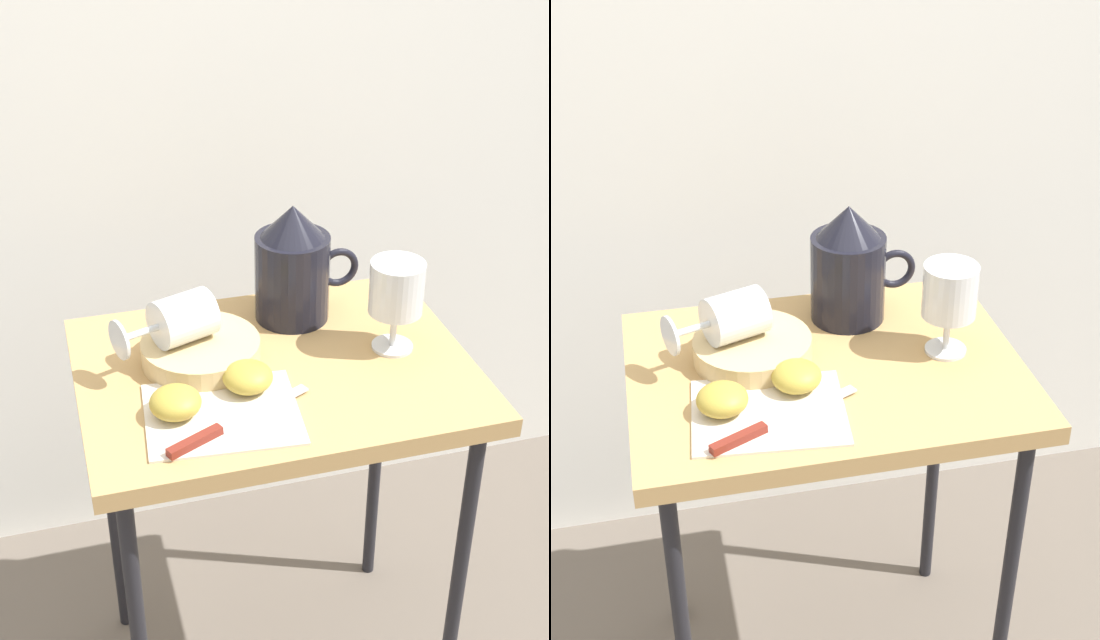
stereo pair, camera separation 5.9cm
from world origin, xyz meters
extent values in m
cube|color=white|center=(0.00, 0.50, 1.03)|extent=(2.40, 0.03, 2.06)
cube|color=tan|center=(0.00, 0.00, 0.66)|extent=(0.59, 0.44, 0.03)
cylinder|color=black|center=(0.26, -0.18, 0.32)|extent=(0.02, 0.02, 0.65)
cylinder|color=black|center=(-0.26, 0.18, 0.32)|extent=(0.02, 0.02, 0.65)
cylinder|color=black|center=(0.26, 0.18, 0.32)|extent=(0.02, 0.02, 0.65)
cube|color=silver|center=(-0.10, -0.10, 0.68)|extent=(0.23, 0.19, 0.00)
cylinder|color=tan|center=(-0.10, 0.04, 0.70)|extent=(0.18, 0.18, 0.03)
cylinder|color=black|center=(0.07, 0.13, 0.75)|extent=(0.12, 0.12, 0.14)
cylinder|color=#D1661E|center=(0.07, 0.13, 0.72)|extent=(0.11, 0.11, 0.08)
cone|color=black|center=(0.07, 0.13, 0.85)|extent=(0.10, 0.10, 0.05)
torus|color=black|center=(0.14, 0.13, 0.76)|extent=(0.07, 0.01, 0.07)
cylinder|color=silver|center=(0.19, 0.00, 0.68)|extent=(0.06, 0.06, 0.00)
cylinder|color=silver|center=(0.19, 0.00, 0.71)|extent=(0.01, 0.01, 0.06)
cylinder|color=silver|center=(0.19, 0.00, 0.79)|extent=(0.08, 0.08, 0.08)
cylinder|color=#D1661E|center=(0.19, 0.00, 0.77)|extent=(0.07, 0.07, 0.04)
cylinder|color=silver|center=(-0.13, 0.05, 0.75)|extent=(0.11, 0.10, 0.07)
cylinder|color=silver|center=(-0.19, 0.03, 0.75)|extent=(0.06, 0.03, 0.01)
cylinder|color=silver|center=(-0.22, 0.02, 0.75)|extent=(0.02, 0.06, 0.06)
ellipsoid|color=#B29938|center=(-0.17, -0.09, 0.70)|extent=(0.07, 0.07, 0.04)
ellipsoid|color=#B29938|center=(-0.05, -0.05, 0.70)|extent=(0.07, 0.07, 0.04)
cube|color=silver|center=(-0.04, -0.11, 0.68)|extent=(0.15, 0.08, 0.00)
cube|color=maroon|center=(-0.15, -0.16, 0.69)|extent=(0.08, 0.05, 0.01)
camera|label=1|loc=(-0.31, -1.10, 1.44)|focal=51.25mm
camera|label=2|loc=(-0.25, -1.12, 1.44)|focal=51.25mm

